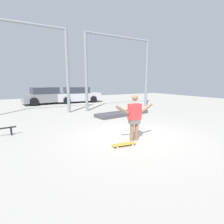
% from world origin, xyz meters
% --- Properties ---
extents(ground_plane, '(36.00, 36.00, 0.00)m').
position_xyz_m(ground_plane, '(0.00, 0.00, 0.00)').
color(ground_plane, '#B2ADA3').
extents(skateboarder, '(1.45, 0.24, 1.59)m').
position_xyz_m(skateboarder, '(-0.24, -0.42, 0.87)').
color(skateboarder, '#8C664C').
rests_on(skateboarder, ground_plane).
extents(skateboard, '(0.80, 0.31, 0.08)m').
position_xyz_m(skateboard, '(-0.85, -0.70, 0.06)').
color(skateboard, gold).
rests_on(skateboard, ground_plane).
extents(manual_pad, '(3.58, 1.46, 0.19)m').
position_xyz_m(manual_pad, '(1.94, 3.66, 0.10)').
color(manual_pad, '#47474C').
rests_on(manual_pad, ground_plane).
extents(canopy_support_left, '(5.43, 0.20, 5.24)m').
position_xyz_m(canopy_support_left, '(-3.24, 6.17, 3.23)').
color(canopy_support_left, gray).
rests_on(canopy_support_left, ground_plane).
extents(canopy_support_right, '(5.43, 0.20, 5.24)m').
position_xyz_m(canopy_support_right, '(3.24, 6.17, 3.23)').
color(canopy_support_right, gray).
rests_on(canopy_support_right, ground_plane).
extents(parked_car_grey, '(4.17, 2.22, 1.50)m').
position_xyz_m(parked_car_grey, '(-1.15, 11.56, 0.72)').
color(parked_car_grey, slate).
rests_on(parked_car_grey, ground_plane).
extents(parked_car_silver, '(4.21, 2.16, 1.47)m').
position_xyz_m(parked_car_silver, '(1.74, 11.35, 0.70)').
color(parked_car_silver, '#B7BABF').
rests_on(parked_car_silver, ground_plane).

